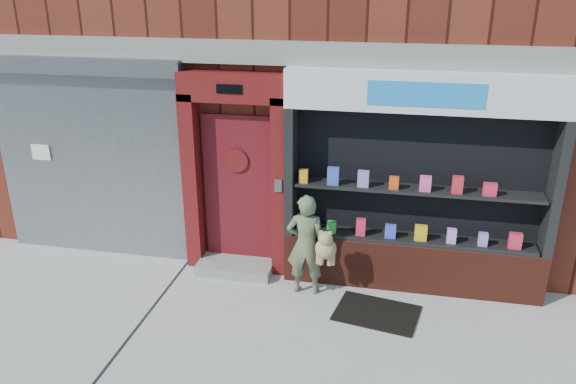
# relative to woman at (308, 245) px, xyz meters

# --- Properties ---
(ground) EXTENTS (80.00, 80.00, 0.00)m
(ground) POSITION_rel_woman_xyz_m (-0.38, -1.35, -0.72)
(ground) COLOR #9E9E99
(ground) RESTS_ON ground
(shutter_bay) EXTENTS (3.10, 0.30, 3.04)m
(shutter_bay) POSITION_rel_woman_xyz_m (-3.38, 0.58, 1.00)
(shutter_bay) COLOR gray
(shutter_bay) RESTS_ON ground
(red_door_bay) EXTENTS (1.52, 0.58, 2.90)m
(red_door_bay) POSITION_rel_woman_xyz_m (-1.13, 0.51, 0.74)
(red_door_bay) COLOR #611011
(red_door_bay) RESTS_ON ground
(pharmacy_bay) EXTENTS (3.50, 0.41, 3.00)m
(pharmacy_bay) POSITION_rel_woman_xyz_m (1.36, 0.47, 0.65)
(pharmacy_bay) COLOR #5C2115
(pharmacy_bay) RESTS_ON ground
(woman) EXTENTS (0.70, 0.47, 1.43)m
(woman) POSITION_rel_woman_xyz_m (0.00, 0.00, 0.00)
(woman) COLOR #5B6945
(woman) RESTS_ON ground
(doormat) EXTENTS (1.15, 0.90, 0.03)m
(doormat) POSITION_rel_woman_xyz_m (0.97, -0.35, -0.71)
(doormat) COLOR black
(doormat) RESTS_ON ground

